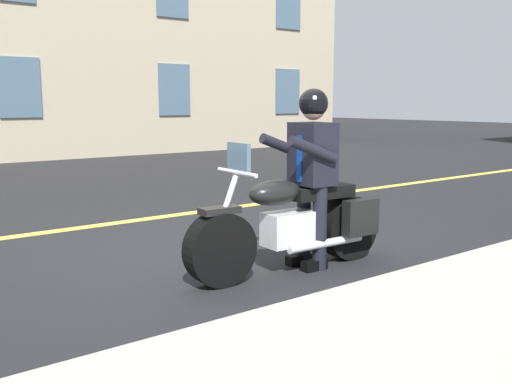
# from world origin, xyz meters

# --- Properties ---
(ground_plane) EXTENTS (80.00, 80.00, 0.00)m
(ground_plane) POSITION_xyz_m (0.00, 0.00, 0.00)
(ground_plane) COLOR black
(lane_center_stripe) EXTENTS (60.00, 0.16, 0.01)m
(lane_center_stripe) POSITION_xyz_m (0.00, -2.00, 0.01)
(lane_center_stripe) COLOR #E5DB4C
(lane_center_stripe) RESTS_ON ground_plane
(motorcycle_main) EXTENTS (2.22, 0.64, 1.26)m
(motorcycle_main) POSITION_xyz_m (-0.19, 1.06, 0.45)
(motorcycle_main) COLOR black
(motorcycle_main) RESTS_ON ground_plane
(rider_main) EXTENTS (0.63, 0.56, 1.74)m
(rider_main) POSITION_xyz_m (-0.38, 1.07, 1.04)
(rider_main) COLOR black
(rider_main) RESTS_ON ground_plane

